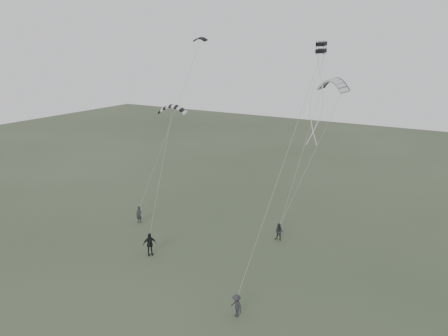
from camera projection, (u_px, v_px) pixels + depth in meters
The scene contains 9 objects.
ground at pixel (184, 264), 34.17m from camera, with size 140.00×140.00×0.00m, color #35422C.
flyer_left at pixel (139, 215), 41.85m from camera, with size 0.60×0.39×1.65m, color #222228.
flyer_right at pixel (279, 232), 38.10m from camera, with size 0.75×0.59×1.54m, color #28272D.
flyer_center at pixel (150, 244), 35.38m from camera, with size 1.11×0.46×1.89m, color black.
flyer_far at pixel (236, 306), 27.38m from camera, with size 0.98×0.56×1.52m, color #26252A.
kite_dark_small at pixel (200, 38), 42.96m from camera, with size 1.59×0.48×0.52m, color black, non-canonical shape.
kite_pale_large at pixel (333, 80), 37.10m from camera, with size 3.45×0.78×1.46m, color #A4A7A9, non-canonical shape.
kite_striped at pixel (172, 106), 38.74m from camera, with size 2.59×0.65×1.06m, color black, non-canonical shape.
kite_box at pixel (321, 47), 28.49m from camera, with size 0.56×0.56×0.68m, color black, non-canonical shape.
Camera 1 is at (18.27, -25.01, 16.56)m, focal length 35.00 mm.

